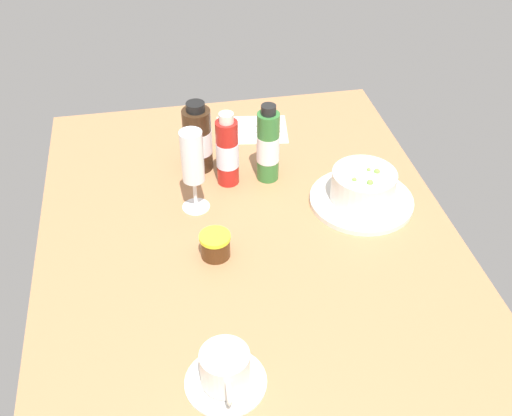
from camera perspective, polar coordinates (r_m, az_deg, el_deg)
name	(u,v)px	position (r cm, az deg, el deg)	size (l,w,h in cm)	color
ground_plane	(249,241)	(125.90, -0.64, -3.07)	(110.00, 84.00, 3.00)	#A8754C
porridge_bowl	(363,189)	(132.80, 9.82, 1.73)	(22.21, 22.21, 8.61)	silver
cutlery_setting	(250,129)	(157.10, -0.57, 7.28)	(15.53, 19.43, 0.90)	silver
coffee_cup	(225,371)	(98.84, -2.86, -14.75)	(13.24, 13.06, 7.06)	silver
wine_glass	(193,161)	(125.40, -5.87, 4.35)	(5.87, 5.87, 18.75)	white
jam_jar	(215,245)	(119.25, -3.78, -3.44)	(6.04, 6.04, 5.03)	#4B2812
sauce_bottle_brown	(198,139)	(140.08, -5.41, 6.36)	(6.51, 6.51, 16.81)	#382314
sauce_bottle_red	(227,152)	(134.74, -2.66, 5.20)	(4.96, 4.96, 17.49)	#B21E19
sauce_bottle_green	(268,146)	(135.65, 1.12, 5.75)	(5.05, 5.05, 18.51)	#337233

